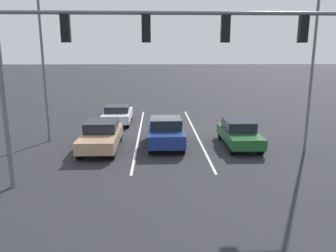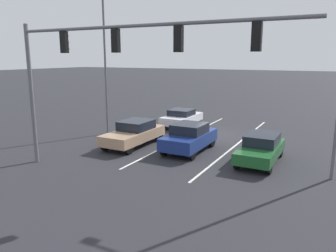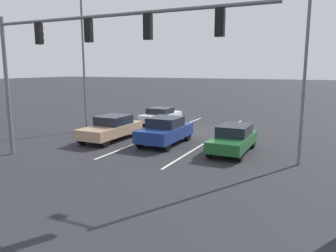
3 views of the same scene
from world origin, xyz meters
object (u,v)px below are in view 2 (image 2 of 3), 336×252
Objects in this scene: car_tan_rightlane_front at (134,133)px; car_navy_midlane_front at (189,137)px; car_darkgreen_leftlane_front at (261,148)px; street_lamp_right_shoulder at (107,58)px; car_white_rightlane_second at (182,118)px; traffic_signal_gantry at (103,56)px.

car_navy_midlane_front is (-3.51, -0.42, 0.05)m from car_tan_rightlane_front.
car_tan_rightlane_front reaches higher than car_darkgreen_leftlane_front.
street_lamp_right_shoulder is (6.71, -1.23, 4.41)m from car_navy_midlane_front.
car_darkgreen_leftlane_front is at bearing 178.03° from car_navy_midlane_front.
street_lamp_right_shoulder is (3.20, -1.65, 4.46)m from car_tan_rightlane_front.
car_darkgreen_leftlane_front is 9.65m from car_white_rightlane_second.
car_white_rightlane_second is at bearing -91.47° from car_tan_rightlane_front.
car_white_rightlane_second is at bearing -125.16° from street_lamp_right_shoulder.
street_lamp_right_shoulder is at bearing -10.37° from car_navy_midlane_front.
car_darkgreen_leftlane_front is 7.61m from car_tan_rightlane_front.
street_lamp_right_shoulder is at bearing 54.84° from car_white_rightlane_second.
car_tan_rightlane_front is at bearing 88.53° from car_white_rightlane_second.
car_white_rightlane_second is at bearing -60.88° from car_navy_midlane_front.
traffic_signal_gantry is 8.47m from street_lamp_right_shoulder.
car_tan_rightlane_front is 0.49× the size of street_lamp_right_shoulder.
traffic_signal_gantry is (-1.78, 11.51, 4.64)m from car_white_rightlane_second.
car_navy_midlane_front reaches higher than car_tan_rightlane_front.
traffic_signal_gantry is at bearing 110.99° from car_tan_rightlane_front.
car_tan_rightlane_front is 3.54m from car_navy_midlane_front.
street_lamp_right_shoulder reaches higher than traffic_signal_gantry.
street_lamp_right_shoulder is at bearing -7.22° from car_darkgreen_leftlane_front.
car_white_rightlane_second is 12.53m from traffic_signal_gantry.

